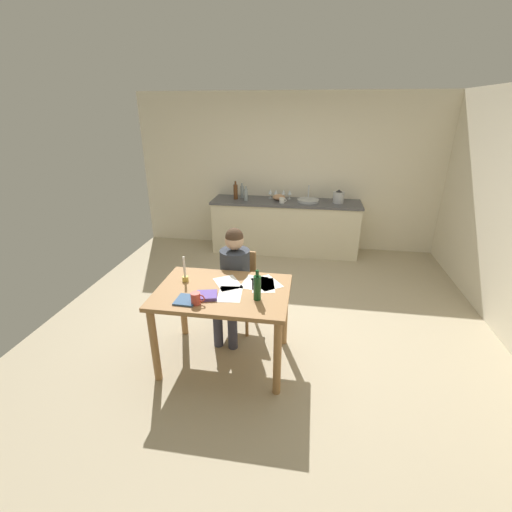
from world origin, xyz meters
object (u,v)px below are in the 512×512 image
stovetop_kettle (339,197)px  teacup_on_counter (282,200)px  chair_at_table (238,286)px  book_cookery (186,300)px  wine_glass_back_right (270,192)px  wine_glass_back_left (276,192)px  wine_bottle_on_table (257,287)px  person_seated (233,276)px  wine_glass_near_sink (290,193)px  sink_unit (308,200)px  coffee_mug (196,298)px  bottle_oil (236,192)px  wine_glass_by_kettle (284,192)px  bottle_vinegar (242,192)px  candlestick (185,275)px  book_magazine (207,296)px  bottle_wine_red (246,195)px  dining_table (223,302)px  mixing_bowl (279,197)px

stovetop_kettle → teacup_on_counter: stovetop_kettle is taller
chair_at_table → book_cookery: chair_at_table is taller
wine_glass_back_right → wine_glass_back_left: bearing=0.0°
wine_bottle_on_table → wine_glass_back_right: size_ratio=1.81×
person_seated → wine_glass_near_sink: 2.70m
book_cookery → teacup_on_counter: 3.16m
sink_unit → stovetop_kettle: size_ratio=1.64×
coffee_mug → bottle_oil: bottle_oil is taller
coffee_mug → wine_glass_by_kettle: wine_glass_by_kettle is taller
bottle_oil → wine_glass_by_kettle: 0.82m
bottle_vinegar → wine_glass_back_right: bearing=6.1°
chair_at_table → wine_glass_by_kettle: 2.57m
bottle_vinegar → teacup_on_counter: 0.76m
person_seated → sink_unit: 2.61m
book_cookery → bottle_vinegar: size_ratio=0.77×
candlestick → sink_unit: (1.11, 2.90, 0.06)m
stovetop_kettle → wine_glass_by_kettle: size_ratio=1.43×
coffee_mug → book_cookery: coffee_mug is taller
book_magazine → wine_glass_by_kettle: 3.34m
sink_unit → bottle_oil: size_ratio=1.17×
wine_bottle_on_table → book_cookery: bearing=-168.2°
chair_at_table → wine_glass_by_kettle: size_ratio=5.63×
bottle_wine_red → sink_unit: bearing=5.1°
sink_unit → bottle_wine_red: 1.04m
person_seated → sink_unit: bearing=73.8°
wine_glass_back_left → wine_glass_back_right: same height
dining_table → person_seated: (-0.02, 0.52, 0.01)m
chair_at_table → sink_unit: 2.50m
wine_glass_near_sink → wine_glass_by_kettle: bearing=180.0°
chair_at_table → book_cookery: 0.99m
teacup_on_counter → wine_bottle_on_table: bearing=-89.0°
person_seated → wine_bottle_on_table: 0.76m
book_magazine → bottle_oil: 3.18m
bottle_vinegar → wine_glass_back_right: 0.49m
person_seated → wine_glass_back_left: (0.17, 2.65, 0.33)m
book_cookery → wine_bottle_on_table: size_ratio=0.70×
bottle_wine_red → wine_glass_back_left: bearing=26.3°
wine_glass_back_right → teacup_on_counter: wine_glass_back_right is taller
book_magazine → mixing_bowl: bearing=70.4°
bottle_vinegar → wine_glass_back_left: 0.58m
book_magazine → wine_glass_near_sink: wine_glass_near_sink is taller
candlestick → bottle_wine_red: bottle_wine_red is taller
wine_glass_back_right → teacup_on_counter: bearing=-52.5°
mixing_bowl → person_seated: bearing=-95.3°
bottle_wine_red → bottle_oil: bearing=159.2°
bottle_wine_red → dining_table: bearing=-83.7°
coffee_mug → wine_bottle_on_table: size_ratio=0.44×
wine_glass_near_sink → wine_glass_back_left: size_ratio=1.00×
book_magazine → teacup_on_counter: (0.39, 3.01, 0.14)m
bottle_wine_red → book_magazine: bearing=-85.9°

